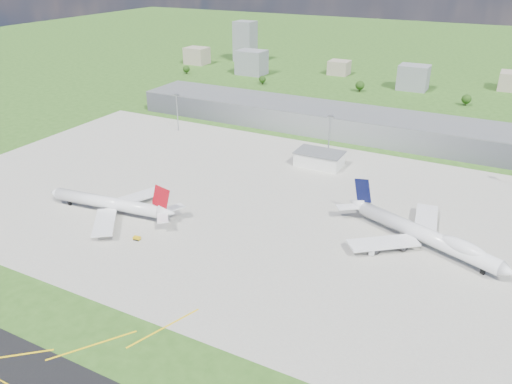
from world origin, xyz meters
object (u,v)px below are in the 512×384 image
at_px(airliner_blue_quad, 425,235).
at_px(van_white_far, 406,244).
at_px(airliner_red_twin, 112,204).
at_px(tug_yellow, 137,238).
at_px(van_white_near, 371,251).

distance_m(airliner_blue_quad, van_white_far, 8.63).
relative_size(airliner_red_twin, tug_yellow, 20.79).
relative_size(airliner_blue_quad, van_white_near, 13.29).
height_order(airliner_blue_quad, van_white_near, airliner_blue_quad).
distance_m(airliner_red_twin, tug_yellow, 29.87).
distance_m(tug_yellow, van_white_far, 114.25).
bearing_deg(van_white_near, airliner_red_twin, 83.26).
bearing_deg(airliner_blue_quad, tug_yellow, -132.88).
relative_size(airliner_red_twin, van_white_near, 12.38).
xyz_separation_m(airliner_blue_quad, van_white_far, (-6.74, -3.01, -4.47)).
distance_m(airliner_blue_quad, tug_yellow, 121.72).
xyz_separation_m(airliner_blue_quad, van_white_near, (-18.10, -15.10, -4.32)).
relative_size(van_white_near, van_white_far, 1.15).
bearing_deg(airliner_blue_quad, airliner_red_twin, -142.54).
bearing_deg(van_white_far, airliner_red_twin, 170.41).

